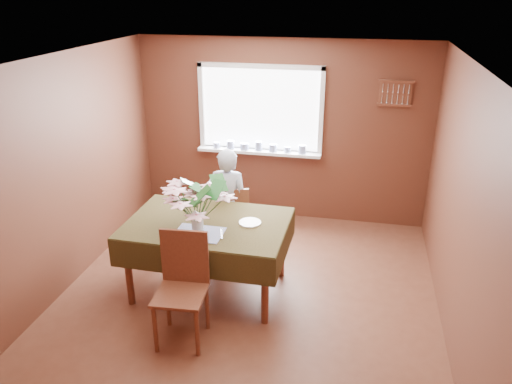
% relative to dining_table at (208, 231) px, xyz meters
% --- Properties ---
extents(floor, '(4.50, 4.50, 0.00)m').
position_rel_dining_table_xyz_m(floor, '(0.45, -0.18, -0.72)').
color(floor, brown).
rests_on(floor, ground).
extents(ceiling, '(4.50, 4.50, 0.00)m').
position_rel_dining_table_xyz_m(ceiling, '(0.45, -0.18, 1.78)').
color(ceiling, white).
rests_on(ceiling, wall_back).
extents(wall_back, '(4.00, 0.00, 4.00)m').
position_rel_dining_table_xyz_m(wall_back, '(0.45, 2.07, 0.53)').
color(wall_back, brown).
rests_on(wall_back, floor).
extents(wall_front, '(4.00, 0.00, 4.00)m').
position_rel_dining_table_xyz_m(wall_front, '(0.45, -2.43, 0.53)').
color(wall_front, brown).
rests_on(wall_front, floor).
extents(wall_left, '(0.00, 4.50, 4.50)m').
position_rel_dining_table_xyz_m(wall_left, '(-1.55, -0.18, 0.53)').
color(wall_left, brown).
rests_on(wall_left, floor).
extents(wall_right, '(0.00, 4.50, 4.50)m').
position_rel_dining_table_xyz_m(wall_right, '(2.45, -0.18, 0.53)').
color(wall_right, brown).
rests_on(wall_right, floor).
extents(window_assembly, '(1.72, 0.20, 1.22)m').
position_rel_dining_table_xyz_m(window_assembly, '(0.15, 2.02, 0.62)').
color(window_assembly, white).
rests_on(window_assembly, wall_back).
extents(spoon_rack, '(0.44, 0.05, 0.33)m').
position_rel_dining_table_xyz_m(spoon_rack, '(1.90, 2.04, 1.13)').
color(spoon_rack, brown).
rests_on(spoon_rack, wall_back).
extents(dining_table, '(1.71, 1.18, 0.83)m').
position_rel_dining_table_xyz_m(dining_table, '(0.00, 0.00, 0.00)').
color(dining_table, brown).
rests_on(dining_table, floor).
extents(chair_far, '(0.49, 0.50, 0.90)m').
position_rel_dining_table_xyz_m(chair_far, '(0.05, 0.83, -0.23)').
color(chair_far, brown).
rests_on(chair_far, floor).
extents(chair_near, '(0.49, 0.49, 1.06)m').
position_rel_dining_table_xyz_m(chair_near, '(-0.00, -0.79, -0.15)').
color(chair_near, brown).
rests_on(chair_near, floor).
extents(seated_woman, '(0.52, 0.36, 1.39)m').
position_rel_dining_table_xyz_m(seated_woman, '(0.01, 0.78, -0.03)').
color(seated_woman, white).
rests_on(seated_woman, floor).
extents(flower_bouquet, '(0.60, 0.60, 0.52)m').
position_rel_dining_table_xyz_m(flower_bouquet, '(-0.02, -0.23, 0.44)').
color(flower_bouquet, white).
rests_on(flower_bouquet, dining_table).
extents(side_plate, '(0.27, 0.27, 0.01)m').
position_rel_dining_table_xyz_m(side_plate, '(0.45, 0.07, 0.11)').
color(side_plate, white).
rests_on(side_plate, dining_table).
extents(table_knife, '(0.08, 0.20, 0.00)m').
position_rel_dining_table_xyz_m(table_knife, '(0.23, -0.24, 0.11)').
color(table_knife, silver).
rests_on(table_knife, dining_table).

